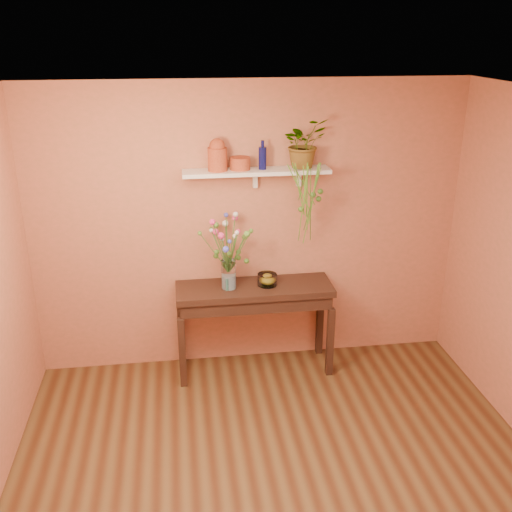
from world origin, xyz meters
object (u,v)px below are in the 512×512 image
object	(u,v)px
glass_bowl	(267,280)
glass_vase	(229,276)
sideboard	(254,298)
spider_plant	(304,143)
bouquet	(228,238)
terracotta_jug	(217,155)
blue_bottle	(263,158)

from	to	relation	value
glass_bowl	glass_vase	bearing A→B (deg)	-177.01
sideboard	glass_vase	distance (m)	0.34
spider_plant	bouquet	xyz separation A→B (m)	(-0.69, -0.15, -0.79)
sideboard	bouquet	world-z (taller)	bouquet
glass_vase	glass_bowl	distance (m)	0.36
sideboard	terracotta_jug	world-z (taller)	terracotta_jug
blue_bottle	glass_bowl	world-z (taller)	blue_bottle
glass_bowl	sideboard	bearing A→B (deg)	-176.19
blue_bottle	glass_bowl	distance (m)	1.12
glass_bowl	bouquet	bearing A→B (deg)	-178.27
terracotta_jug	glass_bowl	size ratio (longest dim) A/B	1.56
terracotta_jug	blue_bottle	world-z (taller)	terracotta_jug
blue_bottle	terracotta_jug	bearing A→B (deg)	-179.08
bouquet	glass_bowl	world-z (taller)	bouquet
terracotta_jug	glass_vase	world-z (taller)	terracotta_jug
sideboard	bouquet	distance (m)	0.65
blue_bottle	bouquet	distance (m)	0.77
terracotta_jug	glass_vase	distance (m)	1.09
terracotta_jug	glass_vase	xyz separation A→B (m)	(0.07, -0.13, -1.08)
glass_vase	glass_bowl	xyz separation A→B (m)	(0.36, 0.02, -0.07)
spider_plant	bouquet	size ratio (longest dim) A/B	0.79
glass_vase	bouquet	size ratio (longest dim) A/B	0.51
blue_bottle	glass_vase	world-z (taller)	blue_bottle
spider_plant	glass_bowl	bearing A→B (deg)	-157.17
spider_plant	sideboard	bearing A→B (deg)	-161.88
spider_plant	glass_bowl	size ratio (longest dim) A/B	2.38
terracotta_jug	spider_plant	world-z (taller)	spider_plant
terracotta_jug	blue_bottle	bearing A→B (deg)	0.92
sideboard	terracotta_jug	distance (m)	1.36
bouquet	spider_plant	bearing A→B (deg)	12.44
terracotta_jug	blue_bottle	xyz separation A→B (m)	(0.39, 0.01, -0.03)
sideboard	glass_bowl	bearing A→B (deg)	3.81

